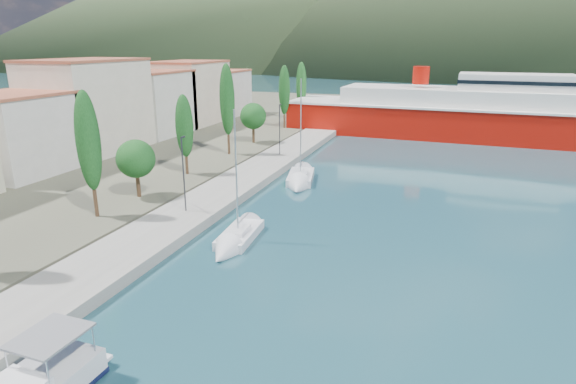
% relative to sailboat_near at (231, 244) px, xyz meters
% --- Properties ---
extents(ground, '(1400.00, 1400.00, 0.00)m').
position_rel_sailboat_near_xyz_m(ground, '(3.07, 109.27, -0.29)').
color(ground, '#204B56').
extents(quay, '(5.00, 88.00, 0.80)m').
position_rel_sailboat_near_xyz_m(quay, '(-5.93, 15.27, 0.11)').
color(quay, gray).
rests_on(quay, ground).
extents(land_strip, '(70.00, 148.00, 0.70)m').
position_rel_sailboat_near_xyz_m(land_strip, '(-43.93, 25.27, 0.06)').
color(land_strip, '#565644').
rests_on(land_strip, ground).
extents(town_buildings, '(9.20, 69.20, 11.30)m').
position_rel_sailboat_near_xyz_m(town_buildings, '(-28.93, 26.17, 5.28)').
color(town_buildings, beige).
rests_on(town_buildings, land_strip).
extents(tree_row, '(3.55, 65.06, 10.88)m').
position_rel_sailboat_near_xyz_m(tree_row, '(-12.02, 21.17, 5.49)').
color(tree_row, '#47301E').
rests_on(tree_row, land_strip).
extents(lamp_posts, '(0.15, 43.75, 6.06)m').
position_rel_sailboat_near_xyz_m(lamp_posts, '(-5.93, 4.20, 3.80)').
color(lamp_posts, '#2D2D33').
rests_on(lamp_posts, quay).
extents(sailboat_near, '(2.78, 7.40, 10.40)m').
position_rel_sailboat_near_xyz_m(sailboat_near, '(0.00, 0.00, 0.00)').
color(sailboat_near, silver).
rests_on(sailboat_near, ground).
extents(sailboat_mid, '(4.14, 8.16, 11.47)m').
position_rel_sailboat_near_xyz_m(sailboat_mid, '(-0.32, 16.33, 0.04)').
color(sailboat_mid, silver).
rests_on(sailboat_mid, ground).
extents(ferry, '(55.77, 13.44, 11.01)m').
position_rel_sailboat_near_xyz_m(ferry, '(16.18, 49.70, 3.06)').
color(ferry, '#AD1006').
rests_on(ferry, ground).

